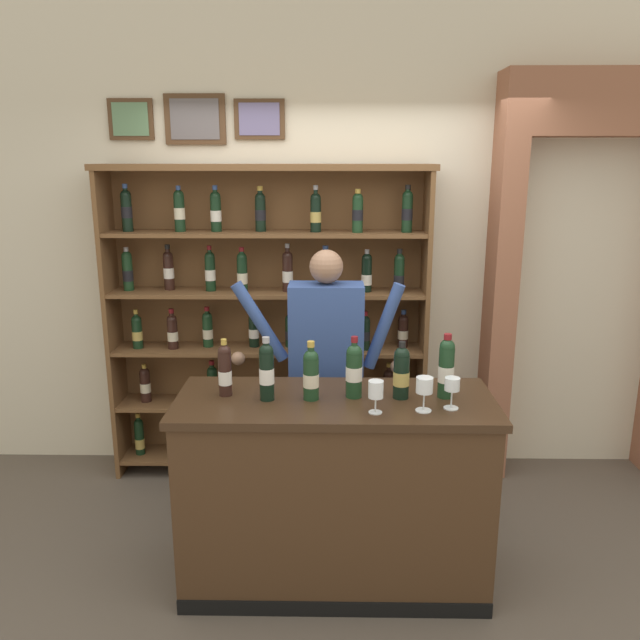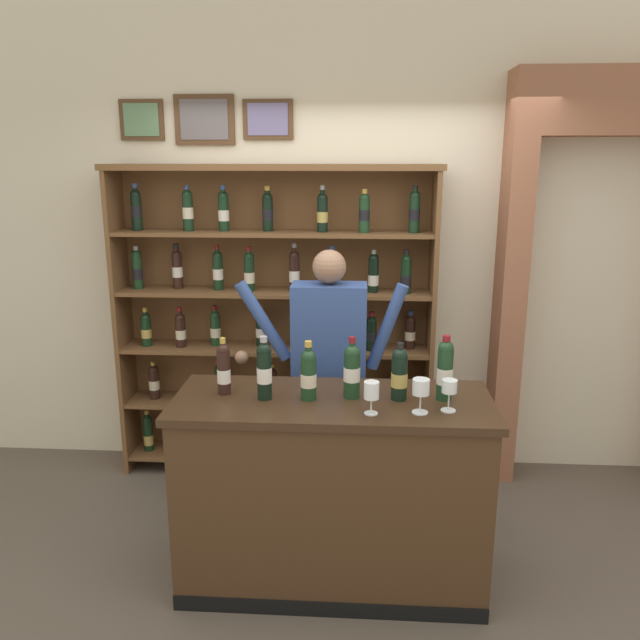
# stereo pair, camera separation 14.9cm
# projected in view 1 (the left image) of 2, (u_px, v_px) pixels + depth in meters

# --- Properties ---
(ground_plane) EXTENTS (14.00, 14.00, 0.02)m
(ground_plane) POSITION_uv_depth(u_px,v_px,m) (341.00, 578.00, 3.34)
(ground_plane) COLOR brown
(back_wall) EXTENTS (12.00, 0.19, 3.54)m
(back_wall) POSITION_uv_depth(u_px,v_px,m) (340.00, 215.00, 4.31)
(back_wall) COLOR beige
(back_wall) RESTS_ON ground
(wine_shelf) EXTENTS (2.16, 0.33, 2.12)m
(wine_shelf) POSITION_uv_depth(u_px,v_px,m) (268.00, 316.00, 4.25)
(wine_shelf) COLOR brown
(wine_shelf) RESTS_ON ground
(archway_doorway) EXTENTS (1.31, 0.45, 2.68)m
(archway_doorway) POSITION_uv_depth(u_px,v_px,m) (586.00, 252.00, 4.21)
(archway_doorway) COLOR #935B42
(archway_doorway) RESTS_ON ground
(tasting_counter) EXTENTS (1.57, 0.62, 1.01)m
(tasting_counter) POSITION_uv_depth(u_px,v_px,m) (334.00, 491.00, 3.21)
(tasting_counter) COLOR #422B19
(tasting_counter) RESTS_ON ground
(shopkeeper) EXTENTS (1.01, 0.22, 1.65)m
(shopkeeper) POSITION_uv_depth(u_px,v_px,m) (326.00, 357.00, 3.68)
(shopkeeper) COLOR #2D3347
(shopkeeper) RESTS_ON ground
(tasting_bottle_vin_santo) EXTENTS (0.07, 0.07, 0.29)m
(tasting_bottle_vin_santo) POSITION_uv_depth(u_px,v_px,m) (225.00, 370.00, 3.10)
(tasting_bottle_vin_santo) COLOR black
(tasting_bottle_vin_santo) RESTS_ON tasting_counter
(tasting_bottle_prosecco) EXTENTS (0.07, 0.07, 0.32)m
(tasting_bottle_prosecco) POSITION_uv_depth(u_px,v_px,m) (267.00, 370.00, 3.04)
(tasting_bottle_prosecco) COLOR black
(tasting_bottle_prosecco) RESTS_ON tasting_counter
(tasting_bottle_brunello) EXTENTS (0.08, 0.08, 0.29)m
(tasting_bottle_brunello) POSITION_uv_depth(u_px,v_px,m) (311.00, 373.00, 3.05)
(tasting_bottle_brunello) COLOR #19381E
(tasting_bottle_brunello) RESTS_ON tasting_counter
(tasting_bottle_super_tuscan) EXTENTS (0.08, 0.08, 0.31)m
(tasting_bottle_super_tuscan) POSITION_uv_depth(u_px,v_px,m) (354.00, 369.00, 3.08)
(tasting_bottle_super_tuscan) COLOR #19381E
(tasting_bottle_super_tuscan) RESTS_ON tasting_counter
(tasting_bottle_grappa) EXTENTS (0.08, 0.08, 0.29)m
(tasting_bottle_grappa) POSITION_uv_depth(u_px,v_px,m) (401.00, 372.00, 3.06)
(tasting_bottle_grappa) COLOR black
(tasting_bottle_grappa) RESTS_ON tasting_counter
(tasting_bottle_rosso) EXTENTS (0.08, 0.08, 0.32)m
(tasting_bottle_rosso) POSITION_uv_depth(u_px,v_px,m) (446.00, 367.00, 3.07)
(tasting_bottle_rosso) COLOR #19381E
(tasting_bottle_rosso) RESTS_ON tasting_counter
(wine_glass_center) EXTENTS (0.08, 0.08, 0.16)m
(wine_glass_center) POSITION_uv_depth(u_px,v_px,m) (424.00, 387.00, 2.91)
(wine_glass_center) COLOR silver
(wine_glass_center) RESTS_ON tasting_counter
(wine_glass_right) EXTENTS (0.07, 0.07, 0.16)m
(wine_glass_right) POSITION_uv_depth(u_px,v_px,m) (376.00, 390.00, 2.89)
(wine_glass_right) COLOR silver
(wine_glass_right) RESTS_ON tasting_counter
(wine_glass_spare) EXTENTS (0.07, 0.07, 0.15)m
(wine_glass_spare) POSITION_uv_depth(u_px,v_px,m) (452.00, 386.00, 2.94)
(wine_glass_spare) COLOR silver
(wine_glass_spare) RESTS_ON tasting_counter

